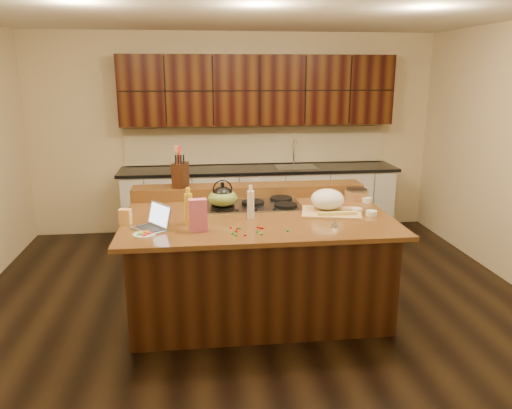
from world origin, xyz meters
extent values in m
cube|color=black|center=(0.00, 0.00, -0.01)|extent=(5.50, 5.00, 0.01)
cube|color=silver|center=(0.00, 0.00, 2.71)|extent=(5.50, 5.00, 0.01)
cube|color=beige|center=(0.00, 2.50, 1.35)|extent=(5.50, 0.01, 2.70)
cube|color=beige|center=(0.00, -2.50, 1.35)|extent=(5.50, 0.01, 2.70)
cube|color=black|center=(0.00, 0.00, 0.44)|extent=(2.22, 1.42, 0.88)
cube|color=black|center=(0.00, 0.00, 0.90)|extent=(2.40, 1.60, 0.04)
cube|color=black|center=(0.00, 0.70, 0.98)|extent=(2.40, 0.30, 0.12)
cube|color=gray|center=(0.00, 0.30, 0.93)|extent=(0.92, 0.52, 0.02)
cylinder|color=black|center=(-0.30, 0.43, 0.95)|extent=(0.22, 0.22, 0.03)
cylinder|color=black|center=(0.30, 0.43, 0.95)|extent=(0.22, 0.22, 0.03)
cylinder|color=black|center=(-0.30, 0.17, 0.95)|extent=(0.22, 0.22, 0.03)
cylinder|color=black|center=(0.30, 0.17, 0.95)|extent=(0.22, 0.22, 0.03)
cylinder|color=black|center=(0.00, 0.30, 0.95)|extent=(0.22, 0.22, 0.03)
cube|color=silver|center=(0.30, 2.17, 0.45)|extent=(3.60, 0.62, 0.90)
cube|color=black|center=(0.30, 2.17, 0.92)|extent=(3.70, 0.66, 0.04)
cube|color=gray|center=(0.80, 2.17, 0.94)|extent=(0.55, 0.42, 0.01)
cylinder|color=gray|center=(0.80, 2.35, 1.12)|extent=(0.02, 0.02, 0.36)
cube|color=black|center=(0.30, 2.32, 1.95)|extent=(3.60, 0.34, 0.90)
cube|color=beige|center=(0.30, 2.48, 1.20)|extent=(3.60, 0.03, 0.50)
ellipsoid|color=black|center=(-0.30, 0.17, 1.06)|extent=(0.22, 0.22, 0.19)
ellipsoid|color=olive|center=(-0.30, 0.17, 1.04)|extent=(0.30, 0.30, 0.15)
cube|color=#B7B7BC|center=(-0.94, -0.36, 0.93)|extent=(0.34, 0.36, 0.01)
cube|color=black|center=(-0.94, -0.36, 0.94)|extent=(0.24, 0.27, 0.00)
cube|color=#B7B7BC|center=(-0.85, -0.30, 1.03)|extent=(0.22, 0.28, 0.19)
cube|color=silver|center=(-0.86, -0.30, 1.03)|extent=(0.20, 0.25, 0.16)
cylinder|color=yellow|center=(-0.61, -0.23, 1.06)|extent=(0.08, 0.08, 0.27)
cylinder|color=silver|center=(-0.07, -0.11, 1.04)|extent=(0.07, 0.07, 0.25)
cube|color=tan|center=(0.68, -0.07, 0.93)|extent=(0.61, 0.50, 0.02)
ellipsoid|color=white|center=(0.66, 0.01, 1.04)|extent=(0.31, 0.31, 0.19)
cube|color=#EDD872|center=(0.59, -0.20, 0.96)|extent=(0.12, 0.03, 0.03)
cube|color=#EDD872|center=(0.70, -0.20, 0.96)|extent=(0.12, 0.03, 0.03)
cube|color=#EDD872|center=(0.82, -0.20, 0.96)|extent=(0.12, 0.03, 0.03)
cylinder|color=gray|center=(0.80, -0.09, 0.95)|extent=(0.20, 0.08, 0.01)
cylinder|color=white|center=(0.93, -0.06, 0.94)|extent=(0.12, 0.12, 0.04)
cylinder|color=white|center=(1.03, -0.17, 0.94)|extent=(0.13, 0.13, 0.04)
cylinder|color=white|center=(1.15, 0.31, 0.94)|extent=(0.13, 0.13, 0.04)
cylinder|color=#996B3F|center=(1.08, 0.43, 0.97)|extent=(0.27, 0.27, 0.09)
cone|color=silver|center=(0.61, -0.47, 0.96)|extent=(0.09, 0.09, 0.07)
cube|color=#D06285|center=(-0.54, -0.44, 1.05)|extent=(0.15, 0.09, 0.27)
cylinder|color=white|center=(-0.96, -0.49, 0.93)|extent=(0.24, 0.24, 0.01)
cube|color=#EFAF54|center=(-1.15, -0.19, 0.99)|extent=(0.11, 0.09, 0.14)
cylinder|color=white|center=(-0.72, 0.70, 1.11)|extent=(0.13, 0.13, 0.14)
cube|color=black|center=(-0.70, 0.70, 1.16)|extent=(0.18, 0.23, 0.25)
ellipsoid|color=red|center=(-0.04, -0.41, 0.93)|extent=(0.02, 0.02, 0.02)
ellipsoid|color=#198C26|center=(0.19, -0.54, 0.93)|extent=(0.02, 0.02, 0.02)
ellipsoid|color=red|center=(0.00, -0.44, 0.93)|extent=(0.02, 0.02, 0.02)
ellipsoid|color=#198C26|center=(-0.26, -0.55, 0.93)|extent=(0.02, 0.02, 0.02)
ellipsoid|color=red|center=(-0.23, -0.50, 0.93)|extent=(0.02, 0.02, 0.02)
ellipsoid|color=#198C26|center=(-0.01, -0.39, 0.93)|extent=(0.02, 0.02, 0.02)
ellipsoid|color=red|center=(-0.02, -0.43, 0.93)|extent=(0.02, 0.02, 0.02)
ellipsoid|color=#198C26|center=(-0.19, -0.43, 0.93)|extent=(0.02, 0.02, 0.02)
ellipsoid|color=red|center=(-0.17, -0.61, 0.93)|extent=(0.02, 0.02, 0.02)
ellipsoid|color=#198C26|center=(-0.06, -0.54, 0.93)|extent=(0.02, 0.02, 0.02)
ellipsoid|color=red|center=(-0.26, -0.40, 0.93)|extent=(0.02, 0.02, 0.02)
ellipsoid|color=#198C26|center=(-0.24, -0.60, 0.93)|extent=(0.02, 0.02, 0.02)
ellipsoid|color=red|center=(-0.01, -0.42, 0.93)|extent=(0.02, 0.02, 0.02)
ellipsoid|color=#198C26|center=(-0.03, -0.60, 0.93)|extent=(0.02, 0.02, 0.02)
ellipsoid|color=red|center=(-0.21, -0.43, 0.93)|extent=(0.02, 0.02, 0.02)
camera|label=1|loc=(-0.53, -4.36, 2.18)|focal=35.00mm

